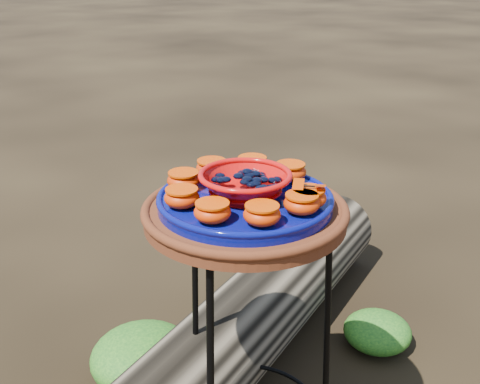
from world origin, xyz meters
TOP-DOWN VIEW (x-y plane):
  - plant_stand at (0.00, 0.00)m, footprint 0.44×0.44m
  - terracotta_saucer at (0.00, 0.00)m, footprint 0.44×0.44m
  - cobalt_plate at (0.00, 0.00)m, footprint 0.38×0.38m
  - red_bowl at (0.00, 0.00)m, footprint 0.19×0.19m
  - glass_gems at (0.00, 0.00)m, footprint 0.15×0.15m
  - orange_half_0 at (0.07, -0.13)m, footprint 0.07×0.07m
  - orange_half_1 at (0.14, 0.01)m, footprint 0.07×0.07m
  - orange_half_2 at (0.10, 0.10)m, footprint 0.07×0.07m
  - orange_half_3 at (0.02, 0.14)m, footprint 0.07×0.07m
  - orange_half_4 at (-0.08, 0.12)m, footprint 0.07×0.07m
  - orange_half_5 at (-0.14, 0.04)m, footprint 0.07×0.07m
  - orange_half_6 at (-0.13, -0.06)m, footprint 0.07×0.07m
  - orange_half_7 at (-0.06, -0.13)m, footprint 0.07×0.07m
  - orange_half_8 at (0.03, -0.14)m, footprint 0.07×0.07m
  - butterfly at (0.07, -0.13)m, footprint 0.10×0.09m
  - driftwood_log at (0.32, 0.33)m, footprint 1.58×0.93m
  - foliage_right at (0.67, 0.10)m, footprint 0.23×0.23m
  - foliage_back at (-0.03, 0.46)m, footprint 0.33×0.33m

SIDE VIEW (x-z plane):
  - foliage_right at x=0.67m, z-range 0.00..0.11m
  - foliage_back at x=-0.03m, z-range 0.00..0.16m
  - driftwood_log at x=0.32m, z-range 0.00..0.29m
  - plant_stand at x=0.00m, z-range 0.00..0.70m
  - terracotta_saucer at x=0.00m, z-range 0.70..0.74m
  - cobalt_plate at x=0.00m, z-range 0.74..0.76m
  - orange_half_0 at x=0.07m, z-range 0.76..0.80m
  - orange_half_1 at x=0.14m, z-range 0.76..0.80m
  - orange_half_2 at x=0.10m, z-range 0.76..0.80m
  - orange_half_3 at x=0.02m, z-range 0.76..0.80m
  - orange_half_4 at x=-0.08m, z-range 0.76..0.80m
  - orange_half_5 at x=-0.14m, z-range 0.76..0.80m
  - orange_half_6 at x=-0.13m, z-range 0.76..0.80m
  - orange_half_7 at x=-0.06m, z-range 0.76..0.80m
  - orange_half_8 at x=0.03m, z-range 0.76..0.80m
  - red_bowl at x=0.00m, z-range 0.76..0.81m
  - butterfly at x=0.07m, z-range 0.80..0.82m
  - glass_gems at x=0.00m, z-range 0.81..0.84m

